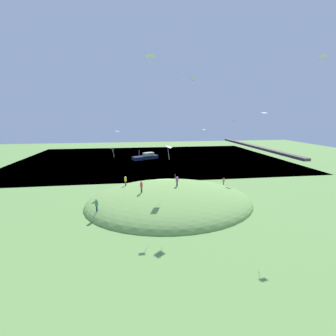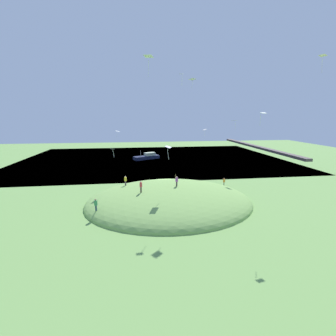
# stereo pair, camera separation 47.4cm
# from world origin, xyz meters

# --- Properties ---
(ground_plane) EXTENTS (160.00, 160.00, 0.00)m
(ground_plane) POSITION_xyz_m (0.00, 0.00, 0.00)
(ground_plane) COLOR #6C994C
(lake_water) EXTENTS (54.49, 80.00, 0.40)m
(lake_water) POSITION_xyz_m (-31.34, 0.00, -0.20)
(lake_water) COLOR #2E537F
(lake_water) RESTS_ON ground_plane
(grass_hill) EXTENTS (21.20, 25.79, 4.94)m
(grass_hill) POSITION_xyz_m (7.51, -0.01, 0.00)
(grass_hill) COLOR #79A552
(grass_hill) RESTS_ON ground_plane
(bridge_deck_far) EXTENTS (49.04, 1.80, 0.70)m
(bridge_deck_far) POSITION_xyz_m (-31.34, 34.99, 3.12)
(bridge_deck_far) COLOR #4F4444
(boat_on_lake) EXTENTS (5.89, 8.45, 3.06)m
(boat_on_lake) POSITION_xyz_m (-30.62, -1.79, 0.71)
(boat_on_lake) COLOR #161D3A
(boat_on_lake) RESTS_ON lake_water
(person_walking_path) EXTENTS (0.57, 0.57, 1.58)m
(person_walking_path) POSITION_xyz_m (7.19, 1.18, 3.45)
(person_walking_path) COLOR #3A3335
(person_walking_path) RESTS_ON grass_hill
(person_watching_kites) EXTENTS (0.51, 0.51, 1.73)m
(person_watching_kites) POSITION_xyz_m (9.01, -4.42, 3.39)
(person_watching_kites) COLOR #3D322A
(person_watching_kites) RESTS_ON grass_hill
(person_on_hilltop) EXTENTS (0.54, 0.54, 1.58)m
(person_on_hilltop) POSITION_xyz_m (0.28, 11.65, 0.98)
(person_on_hilltop) COLOR black
(person_on_hilltop) RESTS_ON ground_plane
(person_with_child) EXTENTS (0.44, 0.44, 1.61)m
(person_with_child) POSITION_xyz_m (3.88, -6.88, 2.92)
(person_with_child) COLOR #56434A
(person_with_child) RESTS_ON grass_hill
(person_near_shore) EXTENTS (0.53, 0.53, 1.69)m
(person_near_shore) POSITION_xyz_m (12.07, -10.36, 2.07)
(person_near_shore) COLOR #1D334B
(person_near_shore) RESTS_ON grass_hill
(kite_0) EXTENTS (0.87, 0.71, 1.99)m
(kite_0) POSITION_xyz_m (16.05, 16.13, 19.68)
(kite_0) COLOR #F3DFD2
(kite_1) EXTENTS (1.33, 1.15, 1.95)m
(kite_1) POSITION_xyz_m (9.23, -0.43, 8.87)
(kite_1) COLOR white
(kite_2) EXTENTS (0.57, 0.73, 1.57)m
(kite_2) POSITION_xyz_m (16.02, 9.60, 13.43)
(kite_2) COLOR silver
(kite_3) EXTENTS (1.24, 1.05, 1.66)m
(kite_3) POSITION_xyz_m (-1.48, 13.74, 12.31)
(kite_3) COLOR white
(kite_4) EXTENTS (0.77, 0.77, 1.44)m
(kite_4) POSITION_xyz_m (3.94, -8.76, 7.97)
(kite_4) COLOR white
(kite_5) EXTENTS (1.25, 1.26, 1.29)m
(kite_5) POSITION_xyz_m (7.65, 3.20, 18.25)
(kite_5) COLOR white
(kite_6) EXTENTS (1.35, 1.11, 1.92)m
(kite_6) POSITION_xyz_m (17.23, -3.44, 18.80)
(kite_6) COLOR white
(kite_7) EXTENTS (1.06, 0.75, 1.53)m
(kite_7) POSITION_xyz_m (-9.33, 10.29, 10.18)
(kite_7) COLOR white
(kite_8) EXTENTS (0.47, 0.65, 1.60)m
(kite_8) POSITION_xyz_m (6.75, 1.81, 18.95)
(kite_8) COLOR white
(kite_9) EXTENTS (1.11, 0.77, 1.27)m
(kite_9) POSITION_xyz_m (-3.58, -8.40, 10.37)
(kite_9) COLOR white
(mooring_post) EXTENTS (0.14, 0.14, 1.37)m
(mooring_post) POSITION_xyz_m (-4.57, 2.95, 0.69)
(mooring_post) COLOR brown
(mooring_post) RESTS_ON ground_plane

